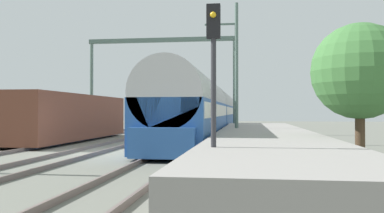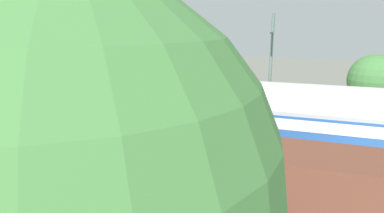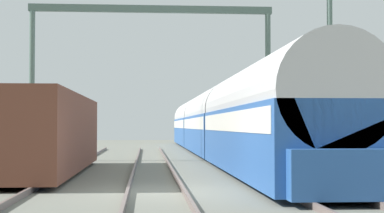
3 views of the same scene
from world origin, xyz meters
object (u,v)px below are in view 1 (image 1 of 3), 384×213
object	(u,v)px
railway_signal_near	(213,67)
railway_signal_far	(235,96)
person_crossing	(225,121)
passenger_train	(216,110)
catenary_gantry	(161,65)
freight_car	(70,117)

from	to	relation	value
railway_signal_near	railway_signal_far	xyz separation A→B (m)	(-0.22, 26.76, 0.22)
person_crossing	passenger_train	bearing A→B (deg)	-52.67
passenger_train	railway_signal_far	world-z (taller)	railway_signal_far
passenger_train	railway_signal_far	xyz separation A→B (m)	(1.92, -1.36, 1.25)
catenary_gantry	freight_car	bearing A→B (deg)	-114.99
freight_car	catenary_gantry	bearing A→B (deg)	65.01
passenger_train	person_crossing	xyz separation A→B (m)	(1.19, -5.71, -0.94)
person_crossing	railway_signal_near	distance (m)	22.52
catenary_gantry	person_crossing	bearing A→B (deg)	5.30
railway_signal_far	freight_car	bearing A→B (deg)	-126.46
railway_signal_far	catenary_gantry	world-z (taller)	catenary_gantry
railway_signal_far	catenary_gantry	size ratio (longest dim) A/B	0.41
railway_signal_far	catenary_gantry	bearing A→B (deg)	-140.66
person_crossing	catenary_gantry	bearing A→B (deg)	30.80
person_crossing	freight_car	bearing A→B (deg)	70.06
passenger_train	freight_car	distance (m)	16.70
railway_signal_near	catenary_gantry	distance (m)	22.92
freight_car	catenary_gantry	world-z (taller)	catenary_gantry
railway_signal_near	railway_signal_far	size ratio (longest dim) A/B	0.92
freight_car	person_crossing	bearing A→B (deg)	44.56
person_crossing	catenary_gantry	xyz separation A→B (m)	(-5.16, -0.48, 4.59)
person_crossing	catenary_gantry	size ratio (longest dim) A/B	0.14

